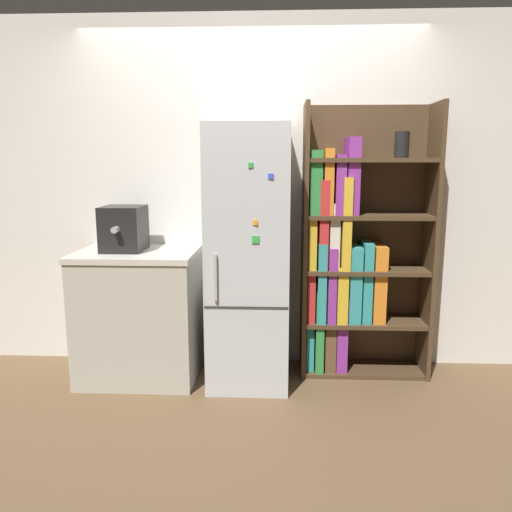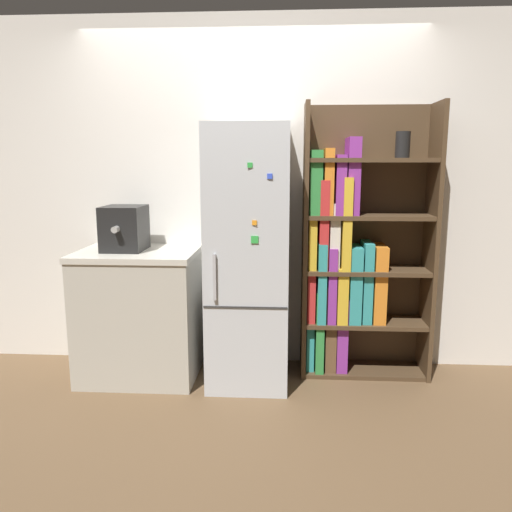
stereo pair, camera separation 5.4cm
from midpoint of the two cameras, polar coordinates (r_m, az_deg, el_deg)
The scene contains 6 objects.
ground_plane at distance 3.66m, azimuth -0.49°, elevation -14.42°, with size 16.00×16.00×0.00m, color brown.
wall_back at distance 3.80m, azimuth -0.02°, elevation 6.88°, with size 8.00×0.05×2.60m.
refrigerator at distance 3.49m, azimuth -0.37°, elevation -0.09°, with size 0.56×0.69×1.80m.
bookshelf at distance 3.70m, azimuth 10.95°, elevation -0.00°, with size 0.92×0.36×1.95m.
kitchen_counter at distance 3.74m, azimuth -12.66°, elevation -6.41°, with size 0.84×0.66×0.93m.
espresso_machine at distance 3.65m, azimuth -14.38°, elevation 3.10°, with size 0.28×0.38×0.31m.
Camera 2 is at (0.26, -3.30, 1.54)m, focal length 35.00 mm.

